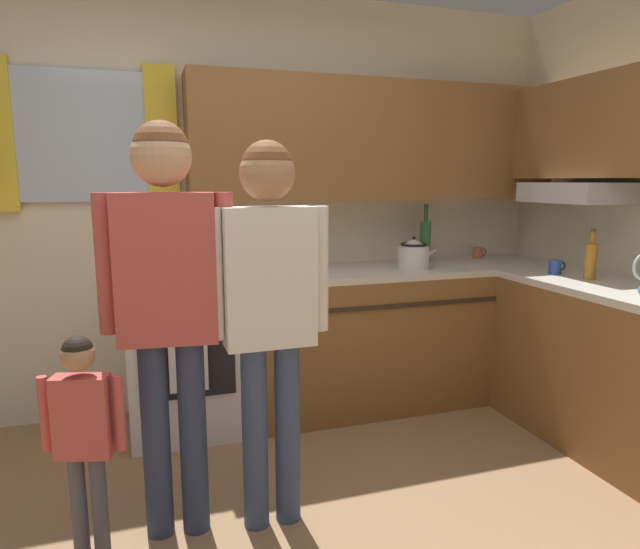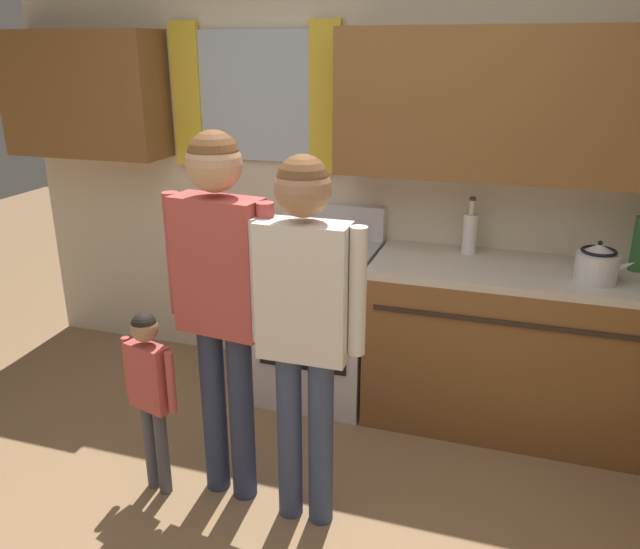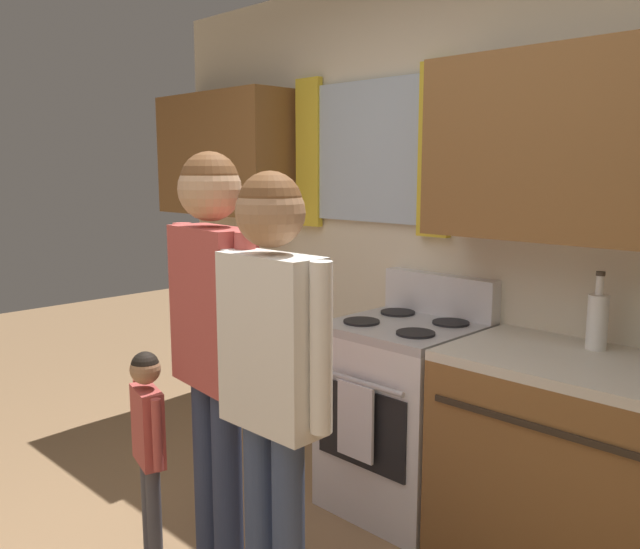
{
  "view_description": "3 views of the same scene",
  "coord_description": "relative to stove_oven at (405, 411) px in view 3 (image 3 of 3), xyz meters",
  "views": [
    {
      "loc": [
        -0.4,
        -1.63,
        1.45
      ],
      "look_at": [
        0.37,
        0.77,
        1.02
      ],
      "focal_mm": 30.63,
      "sensor_mm": 36.0,
      "label": 1
    },
    {
      "loc": [
        0.83,
        -1.7,
        1.97
      ],
      "look_at": [
        0.05,
        0.71,
        1.06
      ],
      "focal_mm": 35.61,
      "sensor_mm": 36.0,
      "label": 2
    },
    {
      "loc": [
        1.56,
        -0.83,
        1.61
      ],
      "look_at": [
        0.08,
        0.66,
        1.27
      ],
      "focal_mm": 36.45,
      "sensor_mm": 36.0,
      "label": 3
    }
  ],
  "objects": [
    {
      "name": "stove_oven",
      "position": [
        0.0,
        0.0,
        0.0
      ],
      "size": [
        0.62,
        0.67,
        1.1
      ],
      "color": "silver",
      "rests_on": "ground"
    },
    {
      "name": "adult_in_plaid",
      "position": [
        0.28,
        -1.07,
        0.54
      ],
      "size": [
        0.5,
        0.22,
        1.61
      ],
      "color": "#38476B",
      "rests_on": "ground"
    },
    {
      "name": "small_child",
      "position": [
        -0.44,
        -1.11,
        0.1
      ],
      "size": [
        0.3,
        0.14,
        0.9
      ],
      "color": "#4C4C56",
      "rests_on": "ground"
    },
    {
      "name": "back_wall_unit",
      "position": [
        0.31,
        0.27,
        1.0
      ],
      "size": [
        4.6,
        0.42,
        2.6
      ],
      "color": "beige",
      "rests_on": "ground"
    },
    {
      "name": "bottle_milk_white",
      "position": [
        0.8,
        0.18,
        0.55
      ],
      "size": [
        0.08,
        0.08,
        0.31
      ],
      "color": "white",
      "rests_on": "kitchen_counter_run"
    },
    {
      "name": "adult_holding_child",
      "position": [
        -0.11,
        -1.01,
        0.58
      ],
      "size": [
        0.51,
        0.23,
        1.67
      ],
      "color": "#2D3856",
      "rests_on": "ground"
    }
  ]
}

